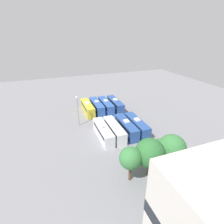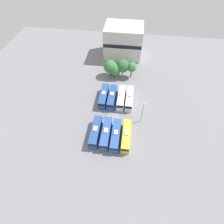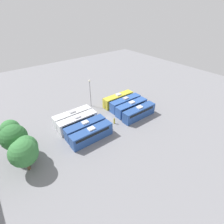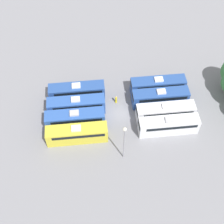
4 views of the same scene
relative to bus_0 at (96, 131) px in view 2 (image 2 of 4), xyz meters
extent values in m
plane|color=gray|center=(4.75, 7.61, -1.77)|extent=(121.21, 121.21, 0.00)
cube|color=#284C93|center=(0.00, -0.03, -0.16)|extent=(2.43, 10.47, 3.22)
cube|color=black|center=(0.00, 0.23, 0.75)|extent=(2.47, 8.90, 0.71)
cube|color=black|center=(0.00, -5.25, 0.74)|extent=(2.14, 0.08, 1.13)
cube|color=white|center=(0.00, -0.03, 1.63)|extent=(1.20, 1.60, 0.35)
cube|color=#2D56A8|center=(3.28, -0.25, -0.16)|extent=(2.43, 10.47, 3.22)
cube|color=black|center=(3.28, 0.01, 0.75)|extent=(2.47, 8.90, 0.71)
cube|color=black|center=(3.28, -5.47, 0.74)|extent=(2.14, 0.08, 1.13)
cube|color=silver|center=(3.28, -0.25, 1.63)|extent=(1.20, 1.60, 0.35)
cube|color=#2D56A8|center=(6.31, -0.56, -0.16)|extent=(2.43, 10.47, 3.22)
cube|color=black|center=(6.31, -0.30, 0.75)|extent=(2.47, 8.90, 0.71)
cube|color=black|center=(6.31, -5.79, 0.74)|extent=(2.14, 0.08, 1.13)
cube|color=#B2B2B7|center=(6.31, -0.56, 1.63)|extent=(1.20, 1.60, 0.35)
cube|color=gold|center=(9.50, -0.36, -0.16)|extent=(2.43, 10.47, 3.22)
cube|color=black|center=(9.50, -0.09, 0.75)|extent=(2.47, 8.90, 0.71)
cube|color=black|center=(9.50, -5.58, 0.74)|extent=(2.14, 0.08, 1.13)
cube|color=silver|center=(9.50, -0.36, 1.63)|extent=(1.20, 1.60, 0.35)
cube|color=#284C93|center=(0.03, 15.52, -0.16)|extent=(2.43, 10.47, 3.22)
cube|color=black|center=(0.03, 15.79, 0.75)|extent=(2.47, 8.90, 0.71)
cube|color=black|center=(0.03, 10.30, 0.74)|extent=(2.14, 0.08, 1.13)
cube|color=white|center=(0.03, 15.52, 1.63)|extent=(1.20, 1.60, 0.35)
cube|color=#284C93|center=(3.04, 15.40, -0.16)|extent=(2.43, 10.47, 3.22)
cube|color=black|center=(3.04, 15.67, 0.75)|extent=(2.47, 8.90, 0.71)
cube|color=black|center=(3.04, 10.18, 0.74)|extent=(2.14, 0.08, 1.13)
cube|color=silver|center=(3.04, 15.40, 1.63)|extent=(1.20, 1.60, 0.35)
cube|color=silver|center=(6.44, 15.66, -0.16)|extent=(2.43, 10.47, 3.22)
cube|color=black|center=(6.44, 15.92, 0.75)|extent=(2.47, 8.90, 0.71)
cube|color=black|center=(6.44, 10.44, 0.74)|extent=(2.14, 0.08, 1.13)
cube|color=silver|center=(6.44, 15.66, 1.63)|extent=(1.20, 1.60, 0.35)
cube|color=silver|center=(9.37, 15.63, -0.16)|extent=(2.43, 10.47, 3.22)
cube|color=black|center=(9.37, 15.89, 0.75)|extent=(2.47, 8.90, 0.71)
cube|color=black|center=(9.37, 10.40, 0.74)|extent=(2.14, 0.08, 1.13)
cube|color=#B2B2B7|center=(9.37, 15.63, 1.63)|extent=(1.20, 1.60, 0.35)
cylinder|color=gold|center=(2.03, 7.21, -0.99)|extent=(0.36, 0.36, 1.56)
sphere|color=tan|center=(2.03, 7.21, -0.09)|extent=(0.24, 0.24, 0.24)
cylinder|color=gray|center=(13.78, 7.14, 2.34)|extent=(0.20, 0.20, 8.22)
sphere|color=#EAE5C6|center=(13.78, 7.14, 6.63)|extent=(0.60, 0.60, 0.60)
cylinder|color=brown|center=(0.42, 29.87, -0.51)|extent=(0.58, 0.58, 2.52)
sphere|color=#387A3D|center=(0.42, 29.87, 2.61)|extent=(5.31, 5.31, 5.31)
cylinder|color=brown|center=(2.53, 29.19, -0.75)|extent=(0.50, 0.50, 2.04)
sphere|color=#387A3D|center=(2.53, 29.19, 1.97)|extent=(4.84, 4.84, 4.84)
cylinder|color=brown|center=(5.46, 30.26, -0.22)|extent=(0.38, 0.38, 3.10)
sphere|color=#2D6B33|center=(5.46, 30.26, 3.18)|extent=(5.29, 5.29, 5.29)
cylinder|color=brown|center=(9.12, 30.17, -0.04)|extent=(0.49, 0.49, 3.46)
sphere|color=#387A3D|center=(9.12, 30.17, 3.06)|extent=(3.93, 3.93, 3.93)
cube|color=beige|center=(4.22, 46.70, 4.99)|extent=(16.59, 13.02, 13.52)
cube|color=black|center=(4.22, 46.70, 5.67)|extent=(16.65, 13.08, 1.62)
camera|label=1|loc=(20.25, 50.94, 22.41)|focal=28.00mm
camera|label=2|loc=(8.88, -28.89, 45.20)|focal=28.00mm
camera|label=3|loc=(-27.73, 31.16, 26.18)|focal=28.00mm
camera|label=4|loc=(38.77, 2.66, 45.00)|focal=50.00mm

